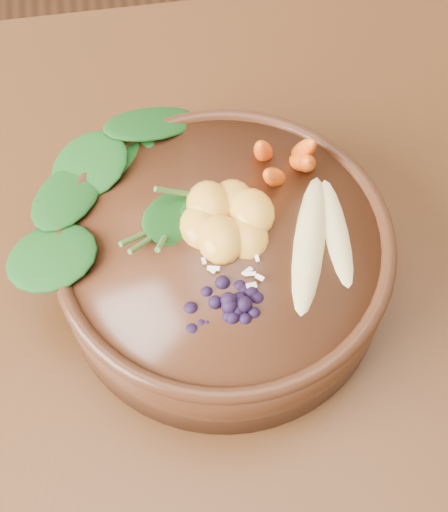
{
  "coord_description": "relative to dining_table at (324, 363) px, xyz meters",
  "views": [
    {
      "loc": [
        -0.14,
        -0.26,
        1.33
      ],
      "look_at": [
        -0.09,
        0.06,
        0.8
      ],
      "focal_mm": 50.0,
      "sensor_mm": 36.0,
      "label": 1
    }
  ],
  "objects": [
    {
      "name": "ground",
      "position": [
        0.0,
        0.0,
        -0.66
      ],
      "size": [
        4.0,
        4.0,
        0.0
      ],
      "primitive_type": "plane",
      "color": "#381E0F",
      "rests_on": "ground"
    },
    {
      "name": "dining_table",
      "position": [
        0.0,
        0.0,
        0.0
      ],
      "size": [
        1.6,
        0.9,
        0.75
      ],
      "color": "#331C0C",
      "rests_on": "ground"
    },
    {
      "name": "stoneware_bowl",
      "position": [
        -0.09,
        0.06,
        0.13
      ],
      "size": [
        0.34,
        0.34,
        0.08
      ],
      "primitive_type": "cylinder",
      "rotation": [
        0.0,
        0.0,
        -0.2
      ],
      "color": "#412212",
      "rests_on": "dining_table"
    },
    {
      "name": "kale_heap",
      "position": [
        -0.12,
        0.12,
        0.19
      ],
      "size": [
        0.22,
        0.2,
        0.04
      ],
      "primitive_type": null,
      "rotation": [
        0.0,
        0.0,
        -0.2
      ],
      "color": "#154E15",
      "rests_on": "stoneware_bowl"
    },
    {
      "name": "carrot_cluster",
      "position": [
        -0.03,
        0.12,
        0.21
      ],
      "size": [
        0.07,
        0.07,
        0.08
      ],
      "primitive_type": null,
      "rotation": [
        0.0,
        0.0,
        -0.2
      ],
      "color": "orange",
      "rests_on": "stoneware_bowl"
    },
    {
      "name": "banana_halves",
      "position": [
        -0.01,
        0.04,
        0.18
      ],
      "size": [
        0.08,
        0.16,
        0.03
      ],
      "rotation": [
        0.0,
        0.0,
        -0.2
      ],
      "color": "#E0CC84",
      "rests_on": "stoneware_bowl"
    },
    {
      "name": "mandarin_cluster",
      "position": [
        -0.09,
        0.07,
        0.19
      ],
      "size": [
        0.1,
        0.1,
        0.03
      ],
      "primitive_type": null,
      "rotation": [
        0.0,
        0.0,
        -0.2
      ],
      "color": "gold",
      "rests_on": "stoneware_bowl"
    },
    {
      "name": "blueberry_pile",
      "position": [
        -0.1,
        -0.0,
        0.19
      ],
      "size": [
        0.15,
        0.12,
        0.04
      ],
      "primitive_type": null,
      "rotation": [
        0.0,
        0.0,
        -0.2
      ],
      "color": "black",
      "rests_on": "stoneware_bowl"
    },
    {
      "name": "coconut_flakes",
      "position": [
        -0.09,
        0.04,
        0.17
      ],
      "size": [
        0.1,
        0.09,
        0.01
      ],
      "primitive_type": null,
      "rotation": [
        0.0,
        0.0,
        -0.2
      ],
      "color": "white",
      "rests_on": "stoneware_bowl"
    }
  ]
}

